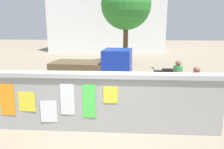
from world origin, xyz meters
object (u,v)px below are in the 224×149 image
Objects in this scene: motorcycle at (165,76)px; person_walking at (195,86)px; person_bystander at (178,76)px; tree_roadside at (126,5)px; auto_rickshaw_truck at (96,70)px; bicycle_near at (153,106)px.

motorcycle is 1.17× the size of person_walking.
motorcycle is at bearing 91.51° from person_bystander.
tree_roadside is at bearing 109.72° from motorcycle.
person_walking is 10.02m from tree_roadside.
motorcycle is 0.31× the size of tree_roadside.
motorcycle is 1.17× the size of person_bystander.
motorcycle is (3.27, 0.92, -0.44)m from auto_rickshaw_truck.
tree_roadside is (-2.33, 9.17, 3.30)m from person_walking.
auto_rickshaw_truck reaches higher than person_walking.
person_walking is 1.29m from person_bystander.
person_bystander is (3.33, -1.48, 0.09)m from auto_rickshaw_truck.
bicycle_near is 0.27× the size of tree_roadside.
tree_roadside is at bearing 104.46° from person_bystander.
bicycle_near is 1.03× the size of person_bystander.
bicycle_near is (2.26, -3.05, -0.54)m from auto_rickshaw_truck.
person_bystander is at bearing 55.76° from bicycle_near.
tree_roadside is at bearing 95.83° from bicycle_near.
person_walking is at bearing -75.74° from tree_roadside.
auto_rickshaw_truck is 1.96× the size of motorcycle.
person_bystander is at bearing -75.54° from tree_roadside.
person_walking is at bearing 12.93° from bicycle_near.
person_walking reaches higher than motorcycle.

